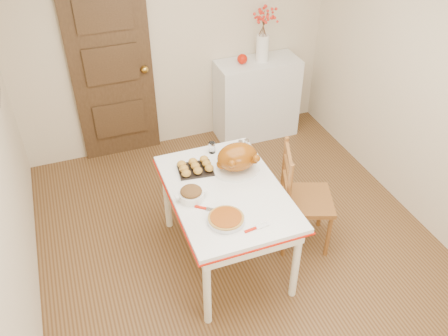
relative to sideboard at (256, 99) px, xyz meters
name	(u,v)px	position (x,y,z in m)	size (l,w,h in m)	color
floor	(243,251)	(-0.89, -1.78, -0.47)	(3.50, 4.00, 0.00)	#4B2D15
wall_back	(174,39)	(-0.89, 0.22, 0.78)	(3.50, 0.00, 2.50)	beige
wall_right	(437,96)	(0.86, -1.78, 0.78)	(0.00, 4.00, 2.50)	beige
door_back	(112,69)	(-1.59, 0.19, 0.56)	(0.85, 0.06, 2.06)	#342314
sideboard	(256,99)	(0.00, 0.00, 0.00)	(0.95, 0.42, 0.95)	white
kitchen_table	(226,225)	(-1.06, -1.79, -0.09)	(0.89, 1.30, 0.78)	white
chair_oak	(307,198)	(-0.33, -1.83, 0.03)	(0.44, 0.44, 1.00)	brown
berry_vase	(263,34)	(0.04, 0.00, 0.78)	(0.32, 0.32, 0.62)	white
apple	(242,59)	(-0.19, 0.00, 0.53)	(0.11, 0.11, 0.11)	#BF1605
turkey_platter	(237,158)	(-0.89, -1.58, 0.43)	(0.40, 0.32, 0.25)	#764108
pumpkin_pie	(226,218)	(-1.19, -2.13, 0.33)	(0.28, 0.28, 0.06)	#86390A
stuffing_dish	(191,194)	(-1.35, -1.79, 0.35)	(0.25, 0.20, 0.10)	brown
rolls_tray	(195,167)	(-1.21, -1.46, 0.34)	(0.28, 0.22, 0.08)	#AB7E35
pie_server	(257,227)	(-1.01, -2.27, 0.31)	(0.20, 0.06, 0.01)	silver
carving_knife	(211,210)	(-1.26, -1.97, 0.31)	(0.25, 0.06, 0.01)	silver
drinking_glass	(212,148)	(-0.99, -1.26, 0.35)	(0.06, 0.06, 0.10)	white
shaker_pair	(243,145)	(-0.72, -1.32, 0.35)	(0.10, 0.04, 0.10)	white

